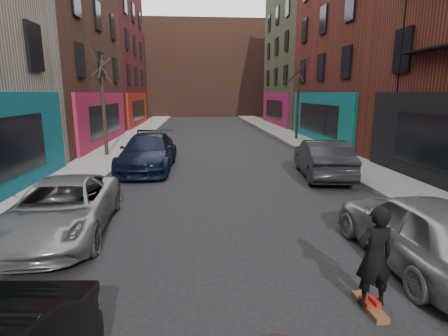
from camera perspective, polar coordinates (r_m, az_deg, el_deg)
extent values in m
cube|color=gray|center=(32.04, -13.58, 5.71)|extent=(2.50, 84.00, 0.13)
cube|color=gray|center=(32.52, 8.85, 5.99)|extent=(2.50, 84.00, 0.13)
cube|color=#47281E|center=(57.59, -3.43, 15.62)|extent=(40.00, 10.00, 14.00)
imported|color=gray|center=(9.57, -24.95, -5.92)|extent=(2.53, 4.98, 1.35)
imported|color=black|center=(16.39, -12.26, 2.56)|extent=(2.45, 5.65, 1.62)
imported|color=gray|center=(8.12, 29.42, -8.78)|extent=(1.83, 4.51, 1.54)
imported|color=black|center=(15.11, 15.76, 1.50)|extent=(2.26, 4.94, 1.57)
cube|color=brown|center=(6.55, 22.67, -20.14)|extent=(0.26, 0.81, 0.10)
imported|color=black|center=(6.14, 23.35, -13.15)|extent=(0.62, 0.43, 1.66)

